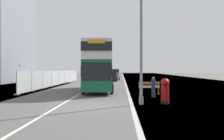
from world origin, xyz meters
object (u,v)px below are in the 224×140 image
(red_pillar_postbox, at_px, (165,90))
(car_far_side, at_px, (96,74))
(car_oncoming_near, at_px, (112,76))
(car_receding_mid, at_px, (115,75))
(lamppost_foreground, at_px, (141,37))
(double_decker_bus, at_px, (99,66))
(roadworks_barrier, at_px, (149,87))
(pedestrian_at_kerb, at_px, (153,87))
(car_receding_far, at_px, (113,74))

(red_pillar_postbox, height_order, car_far_side, car_far_side)
(car_oncoming_near, height_order, car_far_side, car_oncoming_near)
(car_oncoming_near, bearing_deg, car_far_side, 105.07)
(car_receding_mid, bearing_deg, car_far_side, 113.62)
(lamppost_foreground, xyz_separation_m, red_pillar_postbox, (1.57, 0.29, -3.40))
(double_decker_bus, xyz_separation_m, car_far_side, (-4.82, 39.78, -1.58))
(roadworks_barrier, relative_size, pedestrian_at_kerb, 1.15)
(lamppost_foreground, xyz_separation_m, car_receding_mid, (-2.62, 35.99, -3.22))
(roadworks_barrier, height_order, pedestrian_at_kerb, pedestrian_at_kerb)
(red_pillar_postbox, distance_m, roadworks_barrier, 5.56)
(lamppost_foreground, distance_m, roadworks_barrier, 6.95)
(pedestrian_at_kerb, bearing_deg, car_receding_mid, 97.01)
(car_receding_mid, relative_size, pedestrian_at_kerb, 2.31)
(car_receding_mid, bearing_deg, car_receding_far, 95.80)
(lamppost_foreground, relative_size, car_receding_far, 2.10)
(car_oncoming_near, xyz_separation_m, car_receding_mid, (0.44, 6.65, 0.08))
(lamppost_foreground, xyz_separation_m, roadworks_barrier, (1.20, 5.83, -3.58))
(car_oncoming_near, height_order, car_receding_far, same)
(car_far_side, bearing_deg, lamppost_foreground, -80.29)
(double_decker_bus, relative_size, car_receding_far, 2.52)
(lamppost_foreground, height_order, car_far_side, lamppost_foreground)
(double_decker_bus, relative_size, roadworks_barrier, 5.78)
(car_far_side, relative_size, pedestrian_at_kerb, 2.56)
(double_decker_bus, bearing_deg, pedestrian_at_kerb, -48.20)
(car_receding_far, bearing_deg, car_receding_mid, -84.20)
(car_receding_mid, distance_m, car_receding_far, 7.30)
(car_oncoming_near, height_order, pedestrian_at_kerb, car_oncoming_near)
(car_receding_mid, height_order, car_far_side, car_receding_mid)
(red_pillar_postbox, xyz_separation_m, roadworks_barrier, (-0.37, 5.54, -0.19))
(car_receding_mid, bearing_deg, car_oncoming_near, -93.80)
(lamppost_foreground, relative_size, red_pillar_postbox, 5.46)
(lamppost_foreground, relative_size, roadworks_barrier, 4.81)
(car_oncoming_near, bearing_deg, pedestrian_at_kerb, -80.20)
(car_oncoming_near, relative_size, pedestrian_at_kerb, 2.51)
(pedestrian_at_kerb, bearing_deg, double_decker_bus, 131.80)
(car_receding_far, bearing_deg, car_far_side, 130.09)
(red_pillar_postbox, bearing_deg, lamppost_foreground, -169.52)
(roadworks_barrier, bearing_deg, car_receding_mid, 97.23)
(roadworks_barrier, height_order, car_oncoming_near, car_oncoming_near)
(car_receding_far, bearing_deg, double_decker_bus, -90.43)
(double_decker_bus, bearing_deg, car_far_side, 96.91)
(pedestrian_at_kerb, bearing_deg, lamppost_foreground, -108.27)
(red_pillar_postbox, bearing_deg, car_far_side, 101.54)
(double_decker_bus, xyz_separation_m, roadworks_barrier, (4.82, -3.66, -1.87))
(lamppost_foreground, bearing_deg, car_receding_far, 94.44)
(lamppost_foreground, relative_size, pedestrian_at_kerb, 5.52)
(car_receding_far, bearing_deg, pedestrian_at_kerb, -83.21)
(red_pillar_postbox, relative_size, car_receding_far, 0.38)
(lamppost_foreground, distance_m, car_oncoming_near, 29.68)
(red_pillar_postbox, xyz_separation_m, car_far_side, (-10.00, 48.99, 0.11))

